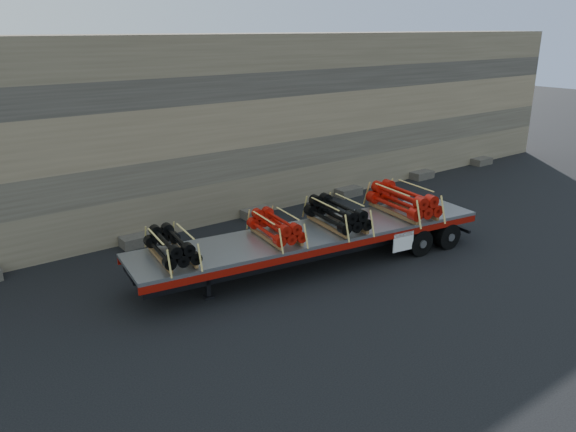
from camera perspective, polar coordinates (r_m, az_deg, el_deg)
name	(u,v)px	position (r m, az deg, el deg)	size (l,w,h in m)	color
ground	(287,267)	(17.89, -0.07, -5.24)	(120.00, 120.00, 0.00)	black
rock_wall	(186,129)	(22.21, -10.35, 8.66)	(44.00, 3.00, 7.00)	#7A6B54
trailer	(314,248)	(17.84, 2.65, -3.29)	(11.72, 2.25, 1.17)	#9FA1A7
bundle_front	(172,247)	(15.72, -11.75, -3.09)	(1.01, 2.02, 0.72)	black
bundle_midfront	(276,228)	(16.87, -1.24, -1.18)	(1.00, 1.99, 0.71)	#AE1209
bundle_midrear	(337,215)	(17.93, 5.00, 0.14)	(1.13, 2.26, 0.80)	black
bundle_rear	(403,201)	(19.50, 11.62, 1.49)	(1.25, 2.51, 0.89)	#AE1209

